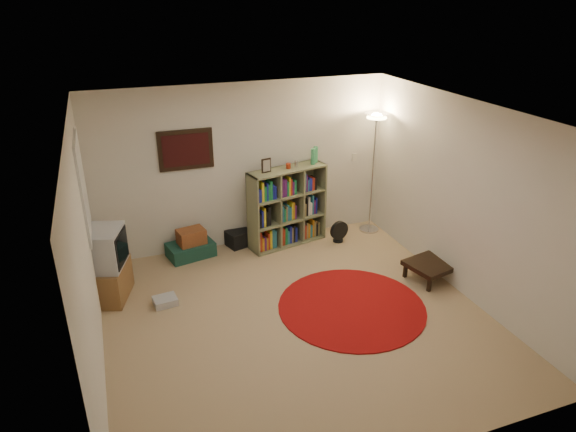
% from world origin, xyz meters
% --- Properties ---
extents(room, '(4.54, 4.54, 2.54)m').
position_xyz_m(room, '(-0.05, 0.05, 1.26)').
color(room, '#9F825D').
rests_on(room, ground).
extents(bookshelf, '(1.29, 0.61, 1.49)m').
position_xyz_m(bookshelf, '(0.57, 1.96, 0.60)').
color(bookshelf, '#6F724C').
rests_on(bookshelf, ground).
extents(floor_lamp, '(0.46, 0.46, 1.97)m').
position_xyz_m(floor_lamp, '(2.03, 1.93, 1.63)').
color(floor_lamp, silver).
rests_on(floor_lamp, ground).
extents(floor_fan, '(0.31, 0.19, 0.35)m').
position_xyz_m(floor_fan, '(1.37, 1.71, 0.18)').
color(floor_fan, black).
rests_on(floor_fan, ground).
extents(tv_stand, '(0.65, 0.78, 0.97)m').
position_xyz_m(tv_stand, '(-2.12, 1.28, 0.47)').
color(tv_stand, brown).
rests_on(tv_stand, ground).
extents(dvd_box, '(0.31, 0.27, 0.10)m').
position_xyz_m(dvd_box, '(-1.47, 0.86, 0.05)').
color(dvd_box, '#AEAFB3').
rests_on(dvd_box, ground).
extents(suitcase, '(0.74, 0.56, 0.21)m').
position_xyz_m(suitcase, '(-0.93, 2.05, 0.11)').
color(suitcase, '#153B2F').
rests_on(suitcase, ground).
extents(wicker_basket, '(0.44, 0.35, 0.22)m').
position_xyz_m(wicker_basket, '(-0.90, 2.03, 0.33)').
color(wicker_basket, brown).
rests_on(wicker_basket, suitcase).
extents(duffel_bag, '(0.43, 0.39, 0.25)m').
position_xyz_m(duffel_bag, '(-0.15, 2.14, 0.12)').
color(duffel_bag, black).
rests_on(duffel_bag, ground).
extents(paper_towel, '(0.15, 0.15, 0.26)m').
position_xyz_m(paper_towel, '(0.23, 2.16, 0.13)').
color(paper_towel, white).
rests_on(paper_towel, ground).
extents(red_rug, '(1.86, 1.86, 0.02)m').
position_xyz_m(red_rug, '(0.73, -0.02, 0.01)').
color(red_rug, maroon).
rests_on(red_rug, ground).
extents(side_table, '(0.66, 0.66, 0.26)m').
position_xyz_m(side_table, '(2.03, 0.23, 0.21)').
color(side_table, black).
rests_on(side_table, ground).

